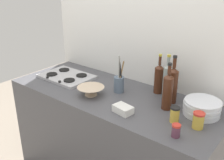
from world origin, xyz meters
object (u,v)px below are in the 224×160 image
Objects in this scene: wine_bottle_mid_left at (173,84)px; mixing_bowl at (91,91)px; stovetop_hob at (67,76)px; plate_stack at (202,108)px; condiment_jar_spare at (176,131)px; wine_bottle_rightmost at (159,78)px; condiment_jar_front at (175,114)px; wine_bottle_mid_right at (167,80)px; utensil_crock at (119,83)px; condiment_jar_rear at (198,120)px; wine_bottle_leftmost at (168,91)px; butter_dish at (123,109)px.

wine_bottle_mid_left reaches higher than mixing_bowl.
plate_stack reaches higher than stovetop_hob.
plate_stack is 0.70× the size of wine_bottle_mid_left.
condiment_jar_spare reaches higher than mixing_bowl.
wine_bottle_mid_left reaches higher than condiment_jar_spare.
wine_bottle_mid_left reaches higher than wine_bottle_rightmost.
condiment_jar_front is at bearing 3.68° from mixing_bowl.
condiment_jar_spare is at bearing -7.62° from mixing_bowl.
wine_bottle_mid_right is at bearing 126.40° from condiment_jar_front.
utensil_crock reaches higher than condiment_jar_rear.
butter_dish is at bearing -130.61° from wine_bottle_leftmost.
condiment_jar_front and condiment_jar_rear have the same top height.
stovetop_hob is 1.24m from condiment_jar_spare.
wine_bottle_leftmost reaches higher than wine_bottle_rightmost.
condiment_jar_front is at bearing -4.45° from stovetop_hob.
butter_dish reaches higher than stovetop_hob.
condiment_jar_rear reaches higher than mixing_bowl.
wine_bottle_mid_right reaches higher than condiment_jar_front.
utensil_crock is 3.88× the size of condiment_jar_spare.
wine_bottle_rightmost is at bearing 129.18° from condiment_jar_spare.
mixing_bowl is (-0.56, -0.29, -0.11)m from wine_bottle_mid_left.
wine_bottle_mid_left reaches higher than wine_bottle_leftmost.
stovetop_hob is at bearing 175.55° from condiment_jar_front.
wine_bottle_leftmost reaches higher than butter_dish.
butter_dish is (-0.19, -0.36, -0.12)m from wine_bottle_mid_left.
wine_bottle_rightmost is at bearing 43.73° from mixing_bowl.
condiment_jar_front is at bearing -170.44° from condiment_jar_rear.
wine_bottle_mid_left is at bearing -28.10° from wine_bottle_rightmost.
mixing_bowl is at bearing -175.29° from condiment_jar_rear.
mixing_bowl is at bearing 172.38° from condiment_jar_spare.
plate_stack reaches higher than butter_dish.
stovetop_hob is 4.41× the size of condiment_jar_front.
wine_bottle_leftmost is 0.45m from utensil_crock.
wine_bottle_leftmost is at bearing -161.29° from plate_stack.
wine_bottle_mid_right is 0.47m from condiment_jar_rear.
condiment_jar_front is 0.15m from condiment_jar_rear.
condiment_jar_front reaches higher than butter_dish.
wine_bottle_mid_right reaches higher than condiment_jar_rear.
condiment_jar_rear is 0.19m from condiment_jar_spare.
utensil_crock is at bearing -166.92° from wine_bottle_mid_left.
wine_bottle_rightmost is 0.46m from butter_dish.
wine_bottle_leftmost is 3.23× the size of condiment_jar_rear.
utensil_crock is at bearing 165.48° from condiment_jar_front.
mixing_bowl is at bearing -17.17° from stovetop_hob.
condiment_jar_rear is (0.28, -0.10, -0.08)m from wine_bottle_leftmost.
wine_bottle_rightmost is 0.56m from condiment_jar_rear.
condiment_jar_spare is (-0.02, -0.36, -0.01)m from plate_stack.
condiment_jar_front is (0.70, 0.05, 0.01)m from mixing_bowl.
condiment_jar_rear is (0.30, -0.22, -0.09)m from wine_bottle_mid_left.
stovetop_hob is 1.85× the size of plate_stack.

